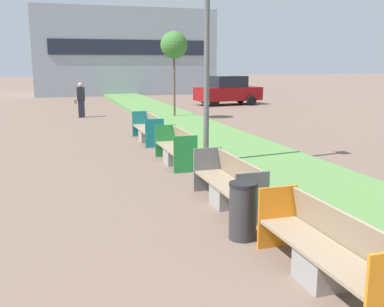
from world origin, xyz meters
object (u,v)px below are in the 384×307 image
(street_lamp_post, at_px, (207,17))
(parked_car_distant, at_px, (228,91))
(bench_green_frame, at_px, (176,151))
(litter_bin, at_px, (243,211))
(sapling_tree_far, at_px, (174,46))
(pedestrian_walking, at_px, (81,100))
(bench_orange_frame, at_px, (325,255))
(bench_grey_frame, at_px, (229,187))
(bench_teal_frame, at_px, (148,131))

(street_lamp_post, height_order, parked_car_distant, street_lamp_post)
(street_lamp_post, distance_m, parked_car_distant, 18.12)
(parked_car_distant, bearing_deg, bench_green_frame, -122.89)
(litter_bin, bearing_deg, bench_green_frame, 85.79)
(litter_bin, bearing_deg, sapling_tree_far, 79.00)
(street_lamp_post, distance_m, pedestrian_walking, 12.84)
(bench_orange_frame, height_order, pedestrian_walking, pedestrian_walking)
(bench_grey_frame, bearing_deg, bench_green_frame, 90.03)
(bench_grey_frame, relative_size, sapling_tree_far, 0.56)
(bench_orange_frame, bearing_deg, litter_bin, 103.76)
(bench_orange_frame, bearing_deg, bench_teal_frame, 90.00)
(bench_grey_frame, height_order, pedestrian_walking, pedestrian_walking)
(litter_bin, distance_m, parked_car_distant, 22.62)
(bench_orange_frame, xyz_separation_m, parked_car_distant, (7.77, 22.74, 0.54))
(bench_teal_frame, xyz_separation_m, pedestrian_walking, (-1.78, 7.82, 0.51))
(bench_green_frame, relative_size, bench_teal_frame, 0.86)
(sapling_tree_far, distance_m, pedestrian_walking, 5.45)
(bench_orange_frame, distance_m, parked_car_distant, 24.03)
(bench_orange_frame, bearing_deg, bench_grey_frame, 90.02)
(bench_teal_frame, bearing_deg, litter_bin, -92.53)
(bench_green_frame, xyz_separation_m, pedestrian_walking, (-1.78, 11.54, 0.52))
(street_lamp_post, bearing_deg, bench_grey_frame, -101.10)
(bench_grey_frame, distance_m, bench_green_frame, 3.85)
(bench_grey_frame, height_order, street_lamp_post, street_lamp_post)
(bench_grey_frame, bearing_deg, sapling_tree_far, 79.39)
(litter_bin, bearing_deg, street_lamp_post, 77.83)
(bench_teal_frame, relative_size, litter_bin, 2.69)
(bench_teal_frame, distance_m, litter_bin, 9.15)
(pedestrian_walking, relative_size, parked_car_distant, 0.40)
(bench_teal_frame, distance_m, parked_car_distant, 14.26)
(litter_bin, bearing_deg, bench_orange_frame, -76.24)
(street_lamp_post, xyz_separation_m, pedestrian_walking, (-2.39, 12.27, -2.92))
(sapling_tree_far, distance_m, parked_car_distant, 8.62)
(street_lamp_post, distance_m, sapling_tree_far, 10.27)
(bench_orange_frame, relative_size, litter_bin, 2.67)
(litter_bin, xyz_separation_m, street_lamp_post, (1.01, 4.69, 3.35))
(bench_teal_frame, height_order, sapling_tree_far, sapling_tree_far)
(street_lamp_post, bearing_deg, sapling_tree_far, 79.54)
(bench_grey_frame, height_order, sapling_tree_far, sapling_tree_far)
(bench_teal_frame, xyz_separation_m, parked_car_distant, (7.77, 11.95, 0.53))
(litter_bin, height_order, pedestrian_walking, pedestrian_walking)
(bench_orange_frame, relative_size, parked_car_distant, 0.56)
(street_lamp_post, bearing_deg, parked_car_distant, 66.41)
(bench_green_frame, distance_m, litter_bin, 5.45)
(bench_teal_frame, height_order, litter_bin, bench_teal_frame)
(bench_green_frame, height_order, bench_teal_frame, same)
(parked_car_distant, bearing_deg, bench_teal_frame, -129.53)
(bench_orange_frame, xyz_separation_m, sapling_tree_far, (2.47, 16.44, 3.11))
(sapling_tree_far, bearing_deg, parked_car_distant, 49.96)
(street_lamp_post, bearing_deg, bench_green_frame, 129.67)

